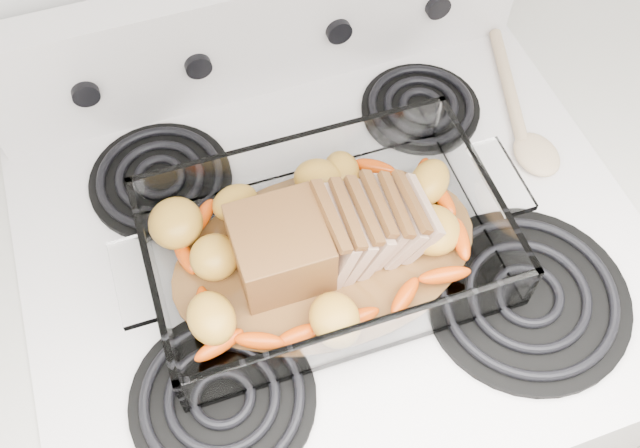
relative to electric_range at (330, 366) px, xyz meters
name	(u,v)px	position (x,y,z in m)	size (l,w,h in m)	color
electric_range	(330,366)	(0.00, 0.00, 0.00)	(0.78, 0.70, 1.12)	white
baking_dish	(325,249)	(-0.02, -0.03, 0.48)	(0.42, 0.27, 0.08)	white
pork_roast	(314,240)	(-0.04, -0.03, 0.51)	(0.24, 0.11, 0.09)	brown
roast_vegetables	(312,220)	(-0.03, 0.01, 0.49)	(0.39, 0.21, 0.05)	#E3480D
wooden_spoon	(524,123)	(0.31, 0.08, 0.46)	(0.09, 0.27, 0.02)	tan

